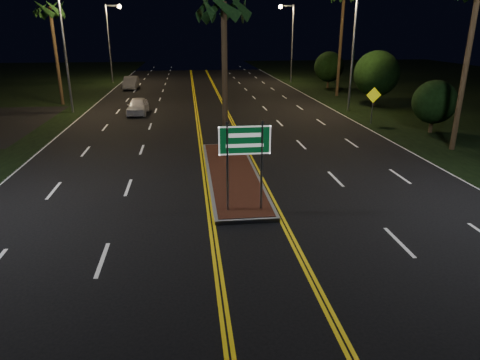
{
  "coord_description": "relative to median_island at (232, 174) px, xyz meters",
  "views": [
    {
      "loc": [
        -1.86,
        -11.23,
        6.27
      ],
      "look_at": [
        -0.37,
        1.04,
        1.9
      ],
      "focal_mm": 32.0,
      "sensor_mm": 36.0,
      "label": 1
    }
  ],
  "objects": [
    {
      "name": "ground",
      "position": [
        0.0,
        -7.0,
        -0.08
      ],
      "size": [
        120.0,
        120.0,
        0.0
      ],
      "primitive_type": "plane",
      "color": "black",
      "rests_on": "ground"
    },
    {
      "name": "median_island",
      "position": [
        0.0,
        0.0,
        0.0
      ],
      "size": [
        2.25,
        10.25,
        0.17
      ],
      "color": "gray",
      "rests_on": "ground"
    },
    {
      "name": "highway_sign",
      "position": [
        0.0,
        -4.2,
        2.32
      ],
      "size": [
        1.8,
        0.08,
        3.2
      ],
      "color": "gray",
      "rests_on": "ground"
    },
    {
      "name": "streetlight_left_mid",
      "position": [
        -10.61,
        17.0,
        5.57
      ],
      "size": [
        1.91,
        0.44,
        9.0
      ],
      "color": "gray",
      "rests_on": "ground"
    },
    {
      "name": "streetlight_left_far",
      "position": [
        -10.61,
        37.0,
        5.57
      ],
      "size": [
        1.91,
        0.44,
        9.0
      ],
      "color": "gray",
      "rests_on": "ground"
    },
    {
      "name": "streetlight_right_mid",
      "position": [
        10.61,
        15.0,
        5.57
      ],
      "size": [
        1.91,
        0.44,
        9.0
      ],
      "color": "gray",
      "rests_on": "ground"
    },
    {
      "name": "streetlight_right_far",
      "position": [
        10.61,
        35.0,
        5.57
      ],
      "size": [
        1.91,
        0.44,
        9.0
      ],
      "color": "gray",
      "rests_on": "ground"
    },
    {
      "name": "palm_median",
      "position": [
        0.0,
        3.5,
        7.19
      ],
      "size": [
        2.4,
        2.4,
        8.3
      ],
      "color": "#382819",
      "rests_on": "ground"
    },
    {
      "name": "palm_left_far",
      "position": [
        -12.8,
        21.0,
        7.66
      ],
      "size": [
        2.4,
        2.4,
        8.8
      ],
      "color": "#382819",
      "rests_on": "ground"
    },
    {
      "name": "shrub_near",
      "position": [
        13.5,
        7.0,
        1.86
      ],
      "size": [
        2.7,
        2.7,
        3.3
      ],
      "color": "#382819",
      "rests_on": "ground"
    },
    {
      "name": "shrub_mid",
      "position": [
        14.0,
        17.0,
        2.64
      ],
      "size": [
        3.78,
        3.78,
        4.62
      ],
      "color": "#382819",
      "rests_on": "ground"
    },
    {
      "name": "shrub_far",
      "position": [
        13.8,
        29.0,
        2.25
      ],
      "size": [
        3.24,
        3.24,
        3.96
      ],
      "color": "#382819",
      "rests_on": "ground"
    },
    {
      "name": "car_near",
      "position": [
        -5.76,
        15.71,
        0.64
      ],
      "size": [
        1.98,
        4.41,
        1.45
      ],
      "primitive_type": "imported",
      "rotation": [
        0.0,
        0.0,
        -0.03
      ],
      "color": "white",
      "rests_on": "ground"
    },
    {
      "name": "car_far",
      "position": [
        -8.05,
        31.02,
        0.69
      ],
      "size": [
        2.05,
        4.69,
        1.56
      ],
      "primitive_type": "imported",
      "rotation": [
        0.0,
        0.0,
        -0.01
      ],
      "color": "#9D9EA6",
      "rests_on": "ground"
    },
    {
      "name": "warning_sign",
      "position": [
        10.8,
        9.99,
        1.56
      ],
      "size": [
        1.06,
        0.09,
        2.53
      ],
      "rotation": [
        0.0,
        0.0,
        0.03
      ],
      "color": "gray",
      "rests_on": "ground"
    }
  ]
}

